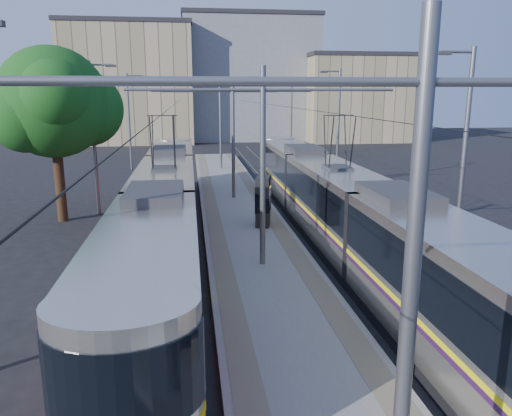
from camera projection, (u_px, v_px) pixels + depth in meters
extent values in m
plane|color=black|center=(316.00, 401.00, 10.61)|extent=(160.00, 160.00, 0.00)
cube|color=gray|center=(239.00, 211.00, 27.00)|extent=(4.00, 50.00, 0.30)
cube|color=gray|center=(212.00, 209.00, 26.78)|extent=(0.70, 50.00, 0.01)
cube|color=gray|center=(265.00, 208.00, 27.15)|extent=(0.70, 50.00, 0.01)
cube|color=gray|center=(158.00, 216.00, 26.48)|extent=(0.07, 70.00, 0.03)
cube|color=gray|center=(185.00, 215.00, 26.66)|extent=(0.07, 70.00, 0.03)
cube|color=gray|center=(291.00, 212.00, 27.40)|extent=(0.07, 70.00, 0.03)
cube|color=gray|center=(316.00, 211.00, 27.58)|extent=(0.07, 70.00, 0.03)
cube|color=black|center=(167.00, 241.00, 21.34)|extent=(2.30, 28.76, 0.40)
cube|color=beige|center=(166.00, 204.00, 20.97)|extent=(2.40, 27.16, 2.90)
cube|color=black|center=(165.00, 192.00, 20.86)|extent=(2.43, 27.16, 1.30)
cube|color=#DAA60B|center=(166.00, 213.00, 21.06)|extent=(2.43, 27.16, 0.12)
cube|color=#BA0A11|center=(167.00, 224.00, 21.17)|extent=(2.42, 27.16, 1.10)
cube|color=#2D2D30|center=(164.00, 166.00, 20.61)|extent=(1.68, 3.00, 0.30)
cube|color=black|center=(335.00, 239.00, 21.60)|extent=(2.30, 30.47, 0.40)
cube|color=#B2AEA3|center=(336.00, 202.00, 21.23)|extent=(2.40, 28.87, 2.90)
cube|color=black|center=(337.00, 191.00, 21.12)|extent=(2.43, 28.87, 1.30)
cube|color=#F9EB0D|center=(336.00, 211.00, 21.32)|extent=(2.43, 28.87, 0.12)
cube|color=#331240|center=(336.00, 215.00, 21.35)|extent=(2.43, 28.87, 0.10)
cube|color=#2D2D30|center=(338.00, 165.00, 20.87)|extent=(1.68, 3.00, 0.30)
cylinder|color=slate|center=(409.00, 317.00, 5.89)|extent=(0.20, 0.20, 7.00)
cylinder|color=slate|center=(426.00, 82.00, 5.29)|extent=(9.20, 0.10, 0.10)
cylinder|color=slate|center=(263.00, 169.00, 17.49)|extent=(0.20, 0.20, 7.00)
cylinder|color=slate|center=(263.00, 90.00, 16.88)|extent=(9.20, 0.10, 0.10)
cylinder|color=slate|center=(233.00, 139.00, 29.08)|extent=(0.20, 0.20, 7.00)
cylinder|color=slate|center=(233.00, 91.00, 28.47)|extent=(9.20, 0.10, 0.10)
cylinder|color=slate|center=(220.00, 126.00, 40.67)|extent=(0.20, 0.20, 7.00)
cylinder|color=slate|center=(220.00, 92.00, 40.06)|extent=(9.20, 0.10, 0.10)
cylinder|color=black|center=(167.00, 110.00, 25.33)|extent=(0.02, 70.00, 0.02)
cylinder|color=black|center=(306.00, 109.00, 26.25)|extent=(0.02, 70.00, 0.02)
cylinder|color=slate|center=(94.00, 140.00, 26.15)|extent=(0.18, 0.18, 8.00)
cube|color=#2D2D30|center=(111.00, 66.00, 25.44)|extent=(0.50, 0.22, 0.12)
cylinder|color=slate|center=(129.00, 122.00, 41.60)|extent=(0.18, 0.18, 8.00)
cube|color=#2D2D30|center=(140.00, 76.00, 40.90)|extent=(0.50, 0.22, 0.12)
cylinder|color=slate|center=(464.00, 159.00, 18.40)|extent=(0.18, 0.18, 8.00)
cube|color=#2D2D30|center=(444.00, 53.00, 17.41)|extent=(0.50, 0.22, 0.12)
cylinder|color=slate|center=(338.00, 129.00, 33.85)|extent=(0.18, 0.18, 8.00)
cube|color=#2D2D30|center=(324.00, 72.00, 32.87)|extent=(0.50, 0.22, 0.12)
cylinder|color=slate|center=(291.00, 118.00, 49.31)|extent=(0.18, 0.18, 8.00)
cube|color=#2D2D30|center=(281.00, 79.00, 48.33)|extent=(0.50, 0.22, 0.12)
cube|color=black|center=(263.00, 201.00, 23.20)|extent=(0.84, 1.14, 2.34)
cube|color=black|center=(263.00, 198.00, 23.17)|extent=(0.89, 1.19, 1.22)
cylinder|color=#382314|center=(60.00, 186.00, 25.18)|extent=(0.49, 0.49, 3.59)
sphere|color=#154B15|center=(53.00, 102.00, 24.24)|extent=(5.39, 5.39, 5.39)
sphere|color=#154B15|center=(86.00, 109.00, 25.36)|extent=(3.82, 3.82, 3.82)
cube|color=tan|center=(131.00, 86.00, 65.66)|extent=(16.00, 12.00, 14.61)
cube|color=#262328|center=(128.00, 25.00, 63.96)|extent=(16.32, 12.24, 0.50)
cube|color=gray|center=(248.00, 81.00, 71.38)|extent=(18.00, 14.00, 16.21)
cube|color=#262328|center=(248.00, 19.00, 69.50)|extent=(18.36, 14.28, 0.50)
cube|color=tan|center=(355.00, 100.00, 67.96)|extent=(14.00, 10.00, 10.97)
cube|color=#262328|center=(357.00, 56.00, 66.67)|extent=(14.28, 10.20, 0.50)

